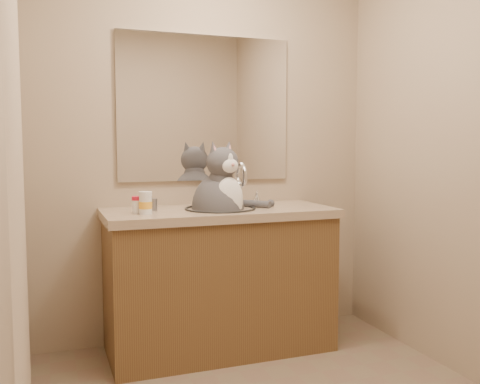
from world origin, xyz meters
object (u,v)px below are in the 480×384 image
at_px(pill_bottle_redcap, 137,205).
at_px(pill_bottle_orange, 146,203).
at_px(grey_canister, 153,205).
at_px(cat, 220,203).

bearing_deg(pill_bottle_redcap, pill_bottle_orange, -48.82).
bearing_deg(grey_canister, pill_bottle_orange, -117.20).
bearing_deg(grey_canister, pill_bottle_redcap, -140.78).
distance_m(cat, pill_bottle_redcap, 0.49).
bearing_deg(cat, pill_bottle_orange, 173.01).
bearing_deg(pill_bottle_redcap, cat, 4.04).
distance_m(pill_bottle_redcap, grey_canister, 0.14).
height_order(cat, grey_canister, cat).
height_order(cat, pill_bottle_orange, cat).
bearing_deg(cat, pill_bottle_redcap, 166.92).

